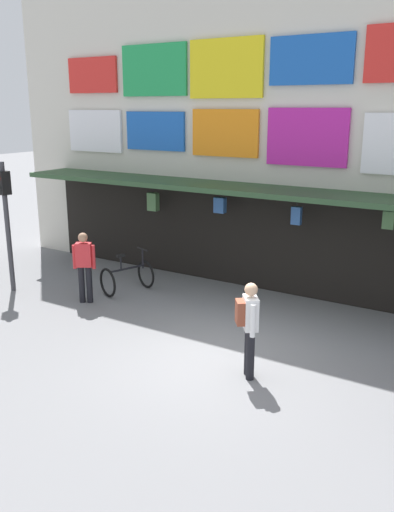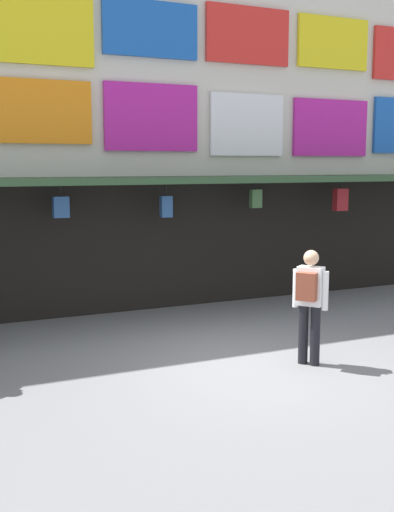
% 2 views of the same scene
% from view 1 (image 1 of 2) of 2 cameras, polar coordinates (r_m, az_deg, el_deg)
% --- Properties ---
extents(ground_plane, '(80.00, 80.00, 0.00)m').
position_cam_1_polar(ground_plane, '(10.10, 2.26, -10.67)').
color(ground_plane, slate).
extents(shopfront, '(18.00, 2.60, 8.00)m').
position_cam_1_polar(shopfront, '(13.25, 12.53, 13.01)').
color(shopfront, beige).
rests_on(shopfront, ground).
extents(traffic_light_near, '(0.31, 0.34, 3.20)m').
position_cam_1_polar(traffic_light_near, '(13.86, -19.58, 4.98)').
color(traffic_light_near, '#38383D').
rests_on(traffic_light_near, ground).
extents(bicycle_parked, '(1.06, 1.33, 1.05)m').
position_cam_1_polar(bicycle_parked, '(13.45, -7.36, -2.21)').
color(bicycle_parked, black).
rests_on(bicycle_parked, ground).
extents(pedestrian_in_yellow, '(0.47, 0.48, 1.68)m').
position_cam_1_polar(pedestrian_in_yellow, '(9.08, 5.48, -7.04)').
color(pedestrian_in_yellow, black).
rests_on(pedestrian_in_yellow, ground).
extents(pedestrian_in_blue, '(0.47, 0.37, 1.68)m').
position_cam_1_polar(pedestrian_in_blue, '(12.76, -11.81, -0.79)').
color(pedestrian_in_blue, black).
rests_on(pedestrian_in_blue, ground).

